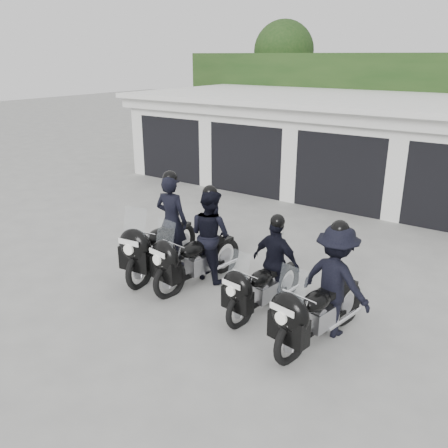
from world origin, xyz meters
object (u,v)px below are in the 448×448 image
Objects in this scene: police_bike_a at (163,233)px; police_bike_d at (329,289)px; police_bike_c at (270,270)px; police_bike_b at (203,242)px.

police_bike_d is at bearing -13.14° from police_bike_a.
police_bike_d reaches higher than police_bike_c.
police_bike_d is (2.78, -0.46, 0.01)m from police_bike_b.
police_bike_c is at bearing 177.53° from police_bike_d.
police_bike_a is 2.56m from police_bike_c.
police_bike_b is 2.82m from police_bike_d.
police_bike_d is at bearing -5.55° from police_bike_c.
police_bike_c is at bearing -9.76° from police_bike_a.
police_bike_d is at bearing -1.09° from police_bike_b.
police_bike_a is at bearing -175.05° from police_bike_c.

